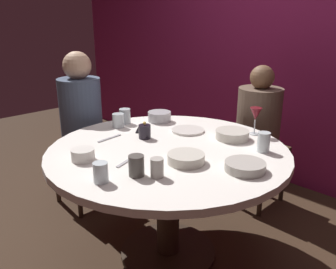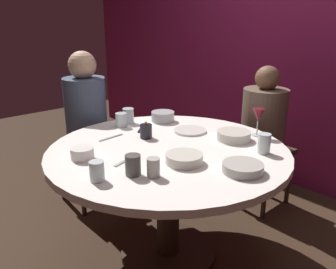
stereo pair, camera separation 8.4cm
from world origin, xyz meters
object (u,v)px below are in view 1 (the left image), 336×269
object	(u,v)px
cup_beside_wine	(136,166)
bowl_rice_portion	(232,135)
dinner_plate	(188,130)
bowl_serving_large	(159,117)
bowl_salad_center	(83,155)
candle_holder	(145,131)
cup_center_front	(264,142)
cup_near_candle	(157,168)
cup_by_right_diner	(125,116)
bowl_sauce_side	(245,166)
cell_phone	(142,130)
dining_table	(168,170)
cup_far_edge	(118,121)
bowl_small_white	(186,158)
wine_glass	(256,115)
cup_by_left_diner	(101,172)
seated_diner_back	(258,120)
seated_diner_left	(81,114)

from	to	relation	value
cup_beside_wine	bowl_rice_portion	bearing A→B (deg)	89.22
dinner_plate	bowl_serving_large	world-z (taller)	bowl_serving_large
bowl_salad_center	candle_holder	bearing A→B (deg)	94.44
candle_holder	cup_center_front	bearing A→B (deg)	26.77
cup_near_candle	cup_beside_wine	xyz separation A→B (m)	(-0.08, -0.06, 0.00)
bowl_salad_center	cup_by_right_diner	bearing A→B (deg)	123.20
cup_beside_wine	cup_center_front	bearing A→B (deg)	69.87
candle_holder	bowl_sauce_side	bearing A→B (deg)	2.48
cup_by_right_diner	cup_near_candle	bearing A→B (deg)	-28.56
cell_phone	cup_beside_wine	distance (m)	0.70
dining_table	bowl_rice_portion	xyz separation A→B (m)	(0.17, 0.39, 0.17)
cup_by_right_diner	cup_far_edge	xyz separation A→B (m)	(0.04, -0.09, -0.01)
bowl_rice_portion	cup_near_candle	distance (m)	0.70
cup_far_edge	cup_center_front	bearing A→B (deg)	17.66
bowl_sauce_side	cup_far_edge	bearing A→B (deg)	-179.56
dining_table	cell_phone	world-z (taller)	cell_phone
cell_phone	bowl_salad_center	bearing A→B (deg)	-114.06
bowl_small_white	cup_beside_wine	xyz separation A→B (m)	(-0.06, -0.28, 0.03)
wine_glass	cup_far_edge	size ratio (longest dim) A/B	1.86
dining_table	cup_by_right_diner	size ratio (longest dim) A/B	13.08
cup_by_left_diner	cup_beside_wine	distance (m)	0.17
cell_phone	cup_far_edge	xyz separation A→B (m)	(-0.17, -0.07, 0.04)
seated_diner_back	cup_by_left_diner	xyz separation A→B (m)	(0.10, -1.51, 0.08)
bowl_sauce_side	cup_near_candle	distance (m)	0.43
seated_diner_back	bowl_small_white	xyz separation A→B (m)	(0.22, -1.07, 0.06)
cell_phone	cup_beside_wine	size ratio (longest dim) A/B	1.38
candle_holder	cup_far_edge	distance (m)	0.30
bowl_small_white	bowl_sauce_side	xyz separation A→B (m)	(0.27, 0.13, -0.00)
wine_glass	bowl_small_white	size ratio (longest dim) A/B	0.91
dining_table	bowl_serving_large	bearing A→B (deg)	141.80
wine_glass	cup_by_left_diner	bearing A→B (deg)	-96.27
seated_diner_back	bowl_serving_large	world-z (taller)	seated_diner_back
dinner_plate	cup_far_edge	size ratio (longest dim) A/B	2.27
cup_far_edge	bowl_small_white	bearing A→B (deg)	-9.59
cup_by_left_diner	cup_beside_wine	xyz separation A→B (m)	(0.06, 0.16, 0.00)
candle_holder	cell_phone	world-z (taller)	candle_holder
cell_phone	cup_near_candle	size ratio (longest dim) A/B	1.52
seated_diner_left	bowl_rice_portion	bearing A→B (deg)	19.38
bowl_salad_center	bowl_small_white	size ratio (longest dim) A/B	0.63
seated_diner_back	cell_phone	xyz separation A→B (m)	(-0.35, -0.87, 0.04)
bowl_serving_large	bowl_rice_portion	xyz separation A→B (m)	(0.60, 0.05, -0.01)
seated_diner_left	wine_glass	size ratio (longest dim) A/B	6.89
wine_glass	cell_phone	distance (m)	0.74
dinner_plate	bowl_rice_portion	xyz separation A→B (m)	(0.29, 0.08, 0.02)
bowl_small_white	cup_center_front	bearing A→B (deg)	65.09
dinner_plate	candle_holder	bearing A→B (deg)	-108.24
wine_glass	bowl_sauce_side	distance (m)	0.60
candle_holder	cell_phone	bearing A→B (deg)	144.57
bowl_salad_center	bowl_sauce_side	size ratio (longest dim) A/B	0.61
dining_table	bowl_salad_center	world-z (taller)	bowl_salad_center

